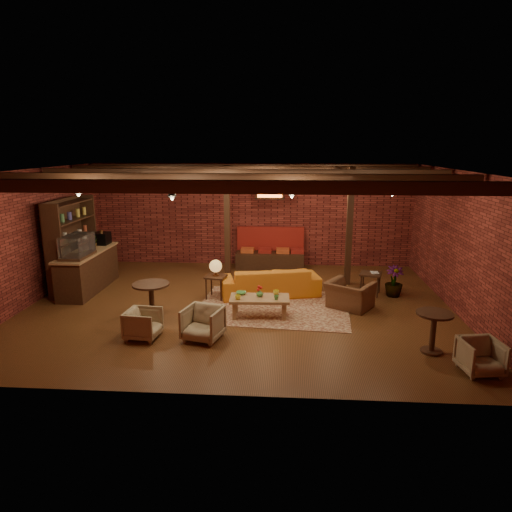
# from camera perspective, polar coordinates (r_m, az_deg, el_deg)

# --- Properties ---
(floor) EXTENTS (10.00, 10.00, 0.00)m
(floor) POSITION_cam_1_polar(r_m,az_deg,el_deg) (10.98, -2.15, -6.27)
(floor) COLOR #3E270F
(floor) RESTS_ON ground
(ceiling) EXTENTS (10.00, 8.00, 0.02)m
(ceiling) POSITION_cam_1_polar(r_m,az_deg,el_deg) (10.34, -2.31, 10.65)
(ceiling) COLOR black
(ceiling) RESTS_ON wall_back
(wall_back) EXTENTS (10.00, 0.02, 3.20)m
(wall_back) POSITION_cam_1_polar(r_m,az_deg,el_deg) (14.46, -0.53, 5.15)
(wall_back) COLOR maroon
(wall_back) RESTS_ON ground
(wall_front) EXTENTS (10.00, 0.02, 3.20)m
(wall_front) POSITION_cam_1_polar(r_m,az_deg,el_deg) (6.71, -5.88, -5.02)
(wall_front) COLOR maroon
(wall_front) RESTS_ON ground
(wall_left) EXTENTS (0.02, 8.00, 3.20)m
(wall_left) POSITION_cam_1_polar(r_m,az_deg,el_deg) (12.14, -26.42, 2.07)
(wall_left) COLOR maroon
(wall_left) RESTS_ON ground
(wall_right) EXTENTS (0.02, 8.00, 3.20)m
(wall_right) POSITION_cam_1_polar(r_m,az_deg,el_deg) (11.18, 24.19, 1.41)
(wall_right) COLOR maroon
(wall_right) RESTS_ON ground
(ceiling_beams) EXTENTS (9.80, 6.40, 0.22)m
(ceiling_beams) POSITION_cam_1_polar(r_m,az_deg,el_deg) (10.34, -2.30, 9.99)
(ceiling_beams) COLOR black
(ceiling_beams) RESTS_ON ceiling
(ceiling_pipe) EXTENTS (9.60, 0.12, 0.12)m
(ceiling_pipe) POSITION_cam_1_polar(r_m,az_deg,el_deg) (11.95, -1.45, 9.38)
(ceiling_pipe) COLOR black
(ceiling_pipe) RESTS_ON ceiling
(post_left) EXTENTS (0.16, 0.16, 3.20)m
(post_left) POSITION_cam_1_polar(r_m,az_deg,el_deg) (13.15, -3.62, 4.27)
(post_left) COLOR black
(post_left) RESTS_ON ground
(post_right) EXTENTS (0.16, 0.16, 3.20)m
(post_right) POSITION_cam_1_polar(r_m,az_deg,el_deg) (12.56, 11.61, 3.57)
(post_right) COLOR black
(post_right) RESTS_ON ground
(service_counter) EXTENTS (0.80, 2.50, 1.60)m
(service_counter) POSITION_cam_1_polar(r_m,az_deg,el_deg) (12.76, -20.33, -0.53)
(service_counter) COLOR black
(service_counter) RESTS_ON ground
(plant_counter) EXTENTS (0.35, 0.39, 0.30)m
(plant_counter) POSITION_cam_1_polar(r_m,az_deg,el_deg) (12.80, -19.71, 1.50)
(plant_counter) COLOR #337F33
(plant_counter) RESTS_ON service_counter
(shelving_hutch) EXTENTS (0.52, 2.00, 2.40)m
(shelving_hutch) POSITION_cam_1_polar(r_m,az_deg,el_deg) (12.93, -21.91, 1.33)
(shelving_hutch) COLOR black
(shelving_hutch) RESTS_ON ground
(banquette) EXTENTS (2.10, 0.70, 1.00)m
(banquette) POSITION_cam_1_polar(r_m,az_deg,el_deg) (14.20, 1.75, 0.46)
(banquette) COLOR maroon
(banquette) RESTS_ON ground
(service_sign) EXTENTS (0.86, 0.06, 0.30)m
(service_sign) POSITION_cam_1_polar(r_m,az_deg,el_deg) (13.44, 1.73, 7.72)
(service_sign) COLOR orange
(service_sign) RESTS_ON ceiling
(ceiling_spotlights) EXTENTS (6.40, 4.40, 0.28)m
(ceiling_spotlights) POSITION_cam_1_polar(r_m,az_deg,el_deg) (10.36, -2.29, 8.78)
(ceiling_spotlights) COLOR black
(ceiling_spotlights) RESTS_ON ceiling
(rug) EXTENTS (3.74, 2.98, 0.01)m
(rug) POSITION_cam_1_polar(r_m,az_deg,el_deg) (10.92, 2.18, -6.34)
(rug) COLOR maroon
(rug) RESTS_ON floor
(sofa) EXTENTS (2.64, 1.51, 0.72)m
(sofa) POSITION_cam_1_polar(r_m,az_deg,el_deg) (11.66, 1.75, -3.19)
(sofa) COLOR orange
(sofa) RESTS_ON floor
(coffee_table) EXTENTS (1.34, 0.71, 0.70)m
(coffee_table) POSITION_cam_1_polar(r_m,az_deg,el_deg) (10.20, 0.38, -5.44)
(coffee_table) COLOR #987447
(coffee_table) RESTS_ON floor
(side_table_lamp) EXTENTS (0.55, 0.55, 0.99)m
(side_table_lamp) POSITION_cam_1_polar(r_m,az_deg,el_deg) (11.35, -5.06, -1.64)
(side_table_lamp) COLOR black
(side_table_lamp) RESTS_ON floor
(round_table_left) EXTENTS (0.80, 0.80, 0.83)m
(round_table_left) POSITION_cam_1_polar(r_m,az_deg,el_deg) (10.22, -12.95, -4.81)
(round_table_left) COLOR black
(round_table_left) RESTS_ON floor
(armchair_a) EXTENTS (0.65, 0.68, 0.65)m
(armchair_a) POSITION_cam_1_polar(r_m,az_deg,el_deg) (9.41, -13.94, -8.06)
(armchair_a) COLOR #C3BA97
(armchair_a) RESTS_ON floor
(armchair_b) EXTENTS (0.85, 0.82, 0.73)m
(armchair_b) POSITION_cam_1_polar(r_m,az_deg,el_deg) (9.12, -6.65, -8.16)
(armchair_b) COLOR #C3BA97
(armchair_b) RESTS_ON floor
(armchair_right) EXTENTS (1.18, 1.08, 0.86)m
(armchair_right) POSITION_cam_1_polar(r_m,az_deg,el_deg) (10.93, 11.65, -4.25)
(armchair_right) COLOR brown
(armchair_right) RESTS_ON floor
(side_table_book) EXTENTS (0.64, 0.64, 0.60)m
(side_table_book) POSITION_cam_1_polar(r_m,az_deg,el_deg) (12.01, 14.14, -2.26)
(side_table_book) COLOR black
(side_table_book) RESTS_ON floor
(round_table_right) EXTENTS (0.66, 0.66, 0.78)m
(round_table_right) POSITION_cam_1_polar(r_m,az_deg,el_deg) (9.06, 21.32, -8.14)
(round_table_right) COLOR black
(round_table_right) RESTS_ON floor
(armchair_far) EXTENTS (0.70, 0.67, 0.65)m
(armchair_far) POSITION_cam_1_polar(r_m,az_deg,el_deg) (8.68, 26.30, -11.04)
(armchair_far) COLOR #C3BA97
(armchair_far) RESTS_ON floor
(plant_tall) EXTENTS (1.37, 1.37, 2.37)m
(plant_tall) POSITION_cam_1_polar(r_m,az_deg,el_deg) (11.87, 17.13, 0.61)
(plant_tall) COLOR #4C7F4C
(plant_tall) RESTS_ON floor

